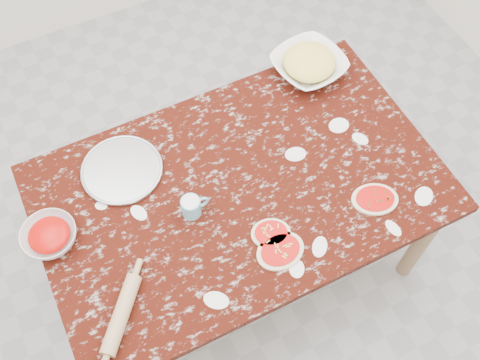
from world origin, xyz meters
name	(u,v)px	position (x,y,z in m)	size (l,w,h in m)	color
ground	(240,259)	(0.00, 0.00, 0.00)	(4.00, 4.00, 0.00)	gray
worktable	(240,196)	(0.00, 0.00, 0.67)	(1.60, 1.00, 0.75)	black
pizza_tray	(122,170)	(-0.40, 0.28, 0.76)	(0.32, 0.32, 0.01)	#B2B2B7
sauce_bowl	(50,236)	(-0.74, 0.10, 0.78)	(0.21, 0.21, 0.07)	white
cheese_bowl	(309,65)	(0.55, 0.41, 0.79)	(0.31, 0.31, 0.08)	white
flour_mug	(192,206)	(-0.22, -0.02, 0.80)	(0.11, 0.08, 0.09)	#6CB8D8
pizza_left	(280,251)	(0.01, -0.32, 0.76)	(0.20, 0.16, 0.02)	beige
pizza_mid	(271,233)	(0.01, -0.24, 0.76)	(0.18, 0.17, 0.02)	beige
pizza_right	(375,199)	(0.45, -0.29, 0.76)	(0.22, 0.20, 0.02)	beige
rolling_pin	(121,314)	(-0.60, -0.29, 0.78)	(0.06, 0.06, 0.29)	tan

